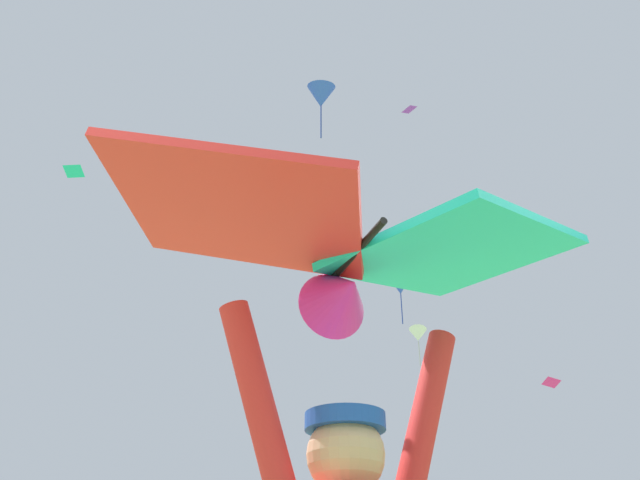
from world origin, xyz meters
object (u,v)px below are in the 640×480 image
object	(u,v)px
distant_kite_magenta_mid_left	(551,382)
distant_kite_blue_far_center	(321,97)
distant_kite_purple_low_left	(409,109)
distant_kite_blue_mid_right	(400,286)
distant_kite_white_overhead_distant	(418,335)
held_stunt_kite	(350,250)
distant_kite_teal_low_right	(74,171)

from	to	relation	value
distant_kite_magenta_mid_left	distant_kite_blue_far_center	bearing A→B (deg)	-142.39
distant_kite_purple_low_left	distant_kite_blue_mid_right	xyz separation A→B (m)	(1.32, 11.70, -3.30)
distant_kite_blue_far_center	distant_kite_purple_low_left	xyz separation A→B (m)	(4.61, 9.60, 8.11)
distant_kite_white_overhead_distant	distant_kite_blue_mid_right	xyz separation A→B (m)	(1.58, 11.05, 7.46)
distant_kite_white_overhead_distant	distant_kite_purple_low_left	distance (m)	10.79
held_stunt_kite	distant_kite_teal_low_right	bearing A→B (deg)	113.32
distant_kite_teal_low_right	distant_kite_purple_low_left	xyz separation A→B (m)	(14.77, -1.10, 3.30)
distant_kite_blue_far_center	distant_kite_blue_mid_right	bearing A→B (deg)	74.43
held_stunt_kite	distant_kite_purple_low_left	bearing A→B (deg)	76.15
held_stunt_kite	distant_kite_blue_far_center	size ratio (longest dim) A/B	0.91
distant_kite_white_overhead_distant	distant_kite_blue_mid_right	world-z (taller)	distant_kite_blue_mid_right
distant_kite_magenta_mid_left	distant_kite_blue_mid_right	distance (m)	19.03
held_stunt_kite	distant_kite_magenta_mid_left	xyz separation A→B (m)	(7.91, 17.14, 5.10)
distant_kite_white_overhead_distant	distant_kite_purple_low_left	world-z (taller)	distant_kite_purple_low_left
held_stunt_kite	distant_kite_white_overhead_distant	world-z (taller)	distant_kite_white_overhead_distant
distant_kite_magenta_mid_left	distant_kite_purple_low_left	size ratio (longest dim) A/B	0.90
distant_kite_blue_far_center	distant_kite_white_overhead_distant	size ratio (longest dim) A/B	1.14
held_stunt_kite	distant_kite_blue_mid_right	distance (m)	37.00
distant_kite_teal_low_right	distant_kite_blue_mid_right	size ratio (longest dim) A/B	0.36
held_stunt_kite	distant_kite_blue_far_center	distance (m)	15.93
distant_kite_blue_mid_right	distant_kite_purple_low_left	bearing A→B (deg)	-96.45
distant_kite_teal_low_right	distant_kite_white_overhead_distant	distance (m)	16.33
distant_kite_blue_far_center	distant_kite_teal_low_right	world-z (taller)	distant_kite_teal_low_right
distant_kite_blue_far_center	distant_kite_white_overhead_distant	world-z (taller)	distant_kite_blue_far_center
held_stunt_kite	distant_kite_purple_low_left	distance (m)	28.94
distant_kite_purple_low_left	distant_kite_blue_far_center	bearing A→B (deg)	-115.66
distant_kite_white_overhead_distant	held_stunt_kite	bearing A→B (deg)	-102.81
held_stunt_kite	distant_kite_magenta_mid_left	world-z (taller)	distant_kite_magenta_mid_left
distant_kite_purple_low_left	distant_kite_teal_low_right	bearing A→B (deg)	175.75
distant_kite_magenta_mid_left	held_stunt_kite	bearing A→B (deg)	-114.77
distant_kite_magenta_mid_left	distant_kite_purple_low_left	world-z (taller)	distant_kite_purple_low_left
distant_kite_blue_far_center	distant_kite_purple_low_left	distance (m)	13.39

